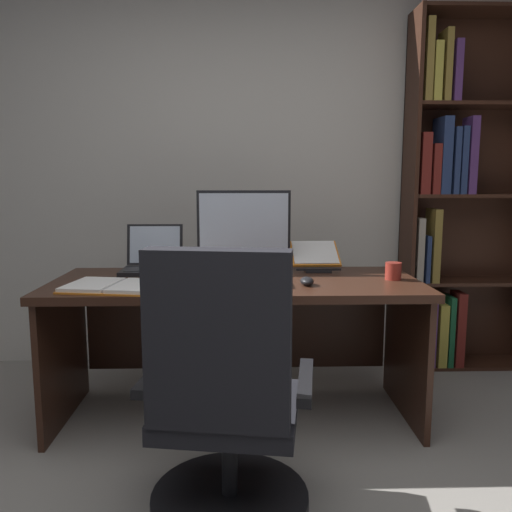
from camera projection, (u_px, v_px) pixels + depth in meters
The scene contains 13 objects.
wall_back at pixel (250, 171), 3.44m from camera, with size 5.69×0.12×2.58m, color beige.
desk at pixel (236, 312), 2.70m from camera, with size 1.84×0.75×0.73m.
bookshelf at pixel (455, 202), 3.30m from camera, with size 0.83×0.27×2.26m.
office_chair at pixel (225, 409), 1.81m from camera, with size 0.66×0.60×1.01m.
monitor at pixel (244, 230), 2.81m from camera, with size 0.51×0.16×0.44m.
laptop at pixel (152, 262), 2.83m from camera, with size 0.31×0.30×0.25m.
keyboard at pixel (244, 283), 2.45m from camera, with size 0.42×0.15×0.02m, color black.
computer_mouse at pixel (307, 281), 2.46m from camera, with size 0.06×0.10×0.04m, color black.
reading_stand_with_book at pixel (315, 256), 2.91m from camera, with size 0.27×0.29×0.14m.
open_binder at pixel (115, 286), 2.38m from camera, with size 0.49×0.38×0.02m.
notepad at pixel (184, 279), 2.58m from camera, with size 0.15×0.21×0.01m, color white.
pen at pixel (188, 277), 2.58m from camera, with size 0.01×0.01×0.14m, color maroon.
coffee_mug at pixel (393, 271), 2.60m from camera, with size 0.08×0.08×0.09m, color maroon.
Camera 1 is at (-0.05, -1.26, 1.23)m, focal length 36.05 mm.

